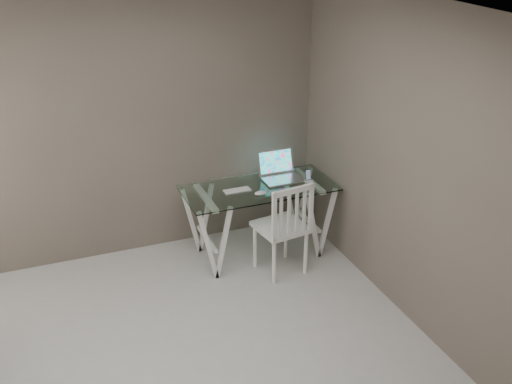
% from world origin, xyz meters
% --- Properties ---
extents(room, '(4.50, 4.52, 2.71)m').
position_xyz_m(room, '(-0.06, 0.02, 1.72)').
color(room, '#AFADA8').
rests_on(room, ground).
extents(desk, '(1.50, 0.70, 0.75)m').
position_xyz_m(desk, '(1.20, 1.68, 0.38)').
color(desk, silver).
rests_on(desk, ground).
extents(chair, '(0.50, 0.50, 0.97)m').
position_xyz_m(chair, '(1.28, 1.22, 0.53)').
color(chair, white).
rests_on(chair, ground).
extents(laptop, '(0.39, 0.34, 0.27)m').
position_xyz_m(laptop, '(1.48, 1.82, 0.81)').
color(laptop, silver).
rests_on(laptop, desk).
extents(keyboard, '(0.28, 0.12, 0.01)m').
position_xyz_m(keyboard, '(0.97, 1.68, 0.75)').
color(keyboard, silver).
rests_on(keyboard, desk).
extents(mouse, '(0.12, 0.07, 0.04)m').
position_xyz_m(mouse, '(1.15, 1.51, 0.76)').
color(mouse, silver).
rests_on(mouse, desk).
extents(phone_dock, '(0.07, 0.07, 0.13)m').
position_xyz_m(phone_dock, '(1.71, 1.63, 0.78)').
color(phone_dock, white).
rests_on(phone_dock, desk).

